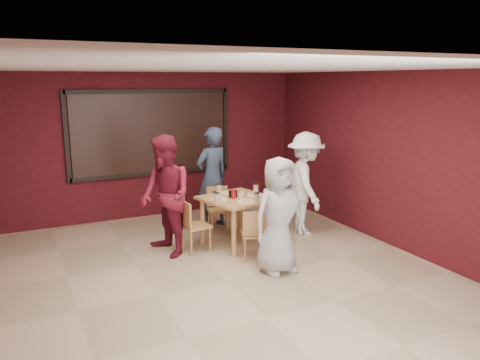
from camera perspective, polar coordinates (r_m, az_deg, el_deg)
name	(u,v)px	position (r m, az deg, el deg)	size (l,w,h in m)	color
floor	(226,281)	(6.46, -1.67, -12.18)	(7.00, 7.00, 0.00)	tan
window_blinds	(152,133)	(9.19, -10.69, 5.65)	(3.00, 0.02, 1.50)	black
dining_table	(237,203)	(7.58, -0.37, -2.85)	(1.23, 1.23, 0.95)	tan
chair_front	(255,232)	(7.00, 1.81, -6.33)	(0.48, 0.48, 0.78)	#C0834A
chair_back	(218,206)	(8.35, -2.66, -3.22)	(0.45, 0.45, 0.79)	#C0834A
chair_left	(192,223)	(7.36, -5.91, -5.23)	(0.44, 0.44, 0.83)	#C0834A
chair_right	(275,209)	(7.98, 4.26, -3.59)	(0.53, 0.53, 0.88)	#C0834A
diner_front	(279,216)	(6.49, 4.77, -4.35)	(0.80, 0.52, 1.64)	#A9A9A9
diner_back	(212,177)	(8.49, -3.41, 0.31)	(0.67, 0.44, 1.84)	#2A374B
diner_left	(166,196)	(7.18, -9.07, -1.94)	(0.90, 0.70, 1.86)	maroon
diner_right	(306,184)	(8.18, 8.01, -0.43)	(1.15, 0.66, 1.79)	white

